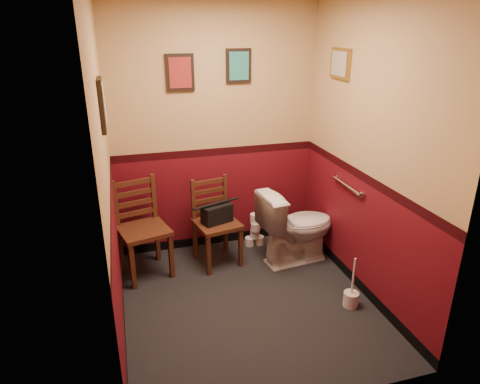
# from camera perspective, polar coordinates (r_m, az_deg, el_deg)

# --- Properties ---
(floor) EXTENTS (2.20, 2.40, 0.00)m
(floor) POSITION_cam_1_polar(r_m,az_deg,el_deg) (4.08, 0.99, -14.47)
(floor) COLOR black
(floor) RESTS_ON ground
(wall_back) EXTENTS (2.20, 0.00, 2.70)m
(wall_back) POSITION_cam_1_polar(r_m,az_deg,el_deg) (4.58, -3.29, 8.27)
(wall_back) COLOR #590C16
(wall_back) RESTS_ON ground
(wall_front) EXTENTS (2.20, 0.00, 2.70)m
(wall_front) POSITION_cam_1_polar(r_m,az_deg,el_deg) (2.42, 9.47, -4.35)
(wall_front) COLOR #590C16
(wall_front) RESTS_ON ground
(wall_left) EXTENTS (0.00, 2.40, 2.70)m
(wall_left) POSITION_cam_1_polar(r_m,az_deg,el_deg) (3.33, -17.31, 2.20)
(wall_left) COLOR #590C16
(wall_left) RESTS_ON ground
(wall_right) EXTENTS (0.00, 2.40, 2.70)m
(wall_right) POSITION_cam_1_polar(r_m,az_deg,el_deg) (3.92, 16.78, 5.10)
(wall_right) COLOR #590C16
(wall_right) RESTS_ON ground
(grab_bar) EXTENTS (0.05, 0.56, 0.06)m
(grab_bar) POSITION_cam_1_polar(r_m,az_deg,el_deg) (4.22, 14.09, 0.82)
(grab_bar) COLOR silver
(grab_bar) RESTS_ON wall_right
(framed_print_back_a) EXTENTS (0.28, 0.04, 0.36)m
(framed_print_back_a) POSITION_cam_1_polar(r_m,az_deg,el_deg) (4.40, -8.01, 15.49)
(framed_print_back_a) COLOR black
(framed_print_back_a) RESTS_ON wall_back
(framed_print_back_b) EXTENTS (0.26, 0.04, 0.34)m
(framed_print_back_b) POSITION_cam_1_polar(r_m,az_deg,el_deg) (4.52, -0.18, 16.47)
(framed_print_back_b) COLOR black
(framed_print_back_b) RESTS_ON wall_back
(framed_print_left) EXTENTS (0.04, 0.30, 0.38)m
(framed_print_left) POSITION_cam_1_polar(r_m,az_deg,el_deg) (3.30, -17.90, 11.00)
(framed_print_left) COLOR black
(framed_print_left) RESTS_ON wall_left
(framed_print_right) EXTENTS (0.04, 0.34, 0.28)m
(framed_print_right) POSITION_cam_1_polar(r_m,az_deg,el_deg) (4.29, 13.22, 16.34)
(framed_print_right) COLOR olive
(framed_print_right) RESTS_ON wall_right
(toilet) EXTENTS (0.86, 0.55, 0.80)m
(toilet) POSITION_cam_1_polar(r_m,az_deg,el_deg) (4.57, 7.55, -4.60)
(toilet) COLOR white
(toilet) RESTS_ON floor
(toilet_brush) EXTENTS (0.14, 0.14, 0.49)m
(toilet_brush) POSITION_cam_1_polar(r_m,az_deg,el_deg) (4.11, 14.58, -13.54)
(toilet_brush) COLOR silver
(toilet_brush) RESTS_ON floor
(chair_left) EXTENTS (0.56, 0.56, 0.99)m
(chair_left) POSITION_cam_1_polar(r_m,az_deg,el_deg) (4.39, -12.93, -4.75)
(chair_left) COLOR #4C2616
(chair_left) RESTS_ON floor
(chair_right) EXTENTS (0.50, 0.50, 0.91)m
(chair_right) POSITION_cam_1_polar(r_m,az_deg,el_deg) (4.50, -3.30, -4.05)
(chair_right) COLOR #4C2616
(chair_right) RESTS_ON floor
(handbag) EXTENTS (0.34, 0.25, 0.22)m
(handbag) POSITION_cam_1_polar(r_m,az_deg,el_deg) (4.42, -3.11, -2.88)
(handbag) COLOR black
(handbag) RESTS_ON chair_right
(tp_stack) EXTENTS (0.22, 0.14, 0.39)m
(tp_stack) POSITION_cam_1_polar(r_m,az_deg,el_deg) (4.94, 1.98, -5.36)
(tp_stack) COLOR silver
(tp_stack) RESTS_ON floor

